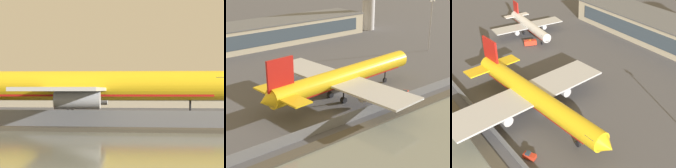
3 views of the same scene
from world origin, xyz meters
The scene contains 7 objects.
ground_plane centered at (0.00, 0.00, 0.00)m, with size 500.00×500.00×0.00m, color #4C4C51.
shoreline_seawall centered at (0.00, -20.50, 0.25)m, with size 320.00×3.00×0.50m.
perimeter_fence centered at (0.00, -16.00, 1.36)m, with size 280.00×0.10×2.72m.
cargo_jet_yellow centered at (-1.34, -2.31, 6.32)m, with size 58.53×50.56×16.55m.
baggage_tug centered at (13.69, -13.02, 0.81)m, with size 3.57×2.95×1.80m.
terminal_building centered at (4.55, 69.04, 5.14)m, with size 118.93×20.84×10.26m.
apron_light_mast_apron_west centered at (61.04, 14.85, 12.03)m, with size 3.20×0.40×21.48m.
Camera 2 is at (-67.77, -80.11, 41.92)m, focal length 60.00 mm.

